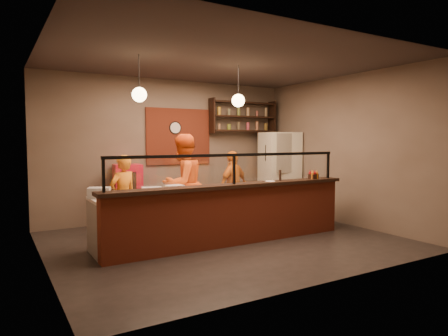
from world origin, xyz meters
TOP-DOWN VIEW (x-y plane):
  - floor at (0.00, 0.00)m, footprint 6.00×6.00m
  - ceiling at (0.00, 0.00)m, footprint 6.00×6.00m
  - wall_back at (0.00, 2.50)m, footprint 6.00×0.00m
  - wall_left at (-3.00, 0.00)m, footprint 0.00×5.00m
  - wall_right at (3.00, 0.00)m, footprint 0.00×5.00m
  - wall_front at (0.00, -2.50)m, footprint 6.00×0.00m
  - brick_patch at (0.20, 2.47)m, footprint 1.60×0.04m
  - service_counter at (0.00, -0.30)m, footprint 4.60×0.25m
  - counter_ledge at (0.00, -0.30)m, footprint 4.70×0.37m
  - worktop_cabinet at (0.00, 0.20)m, footprint 4.60×0.75m
  - worktop at (0.00, 0.20)m, footprint 4.60×0.75m
  - sneeze_guard at (0.00, -0.30)m, footprint 4.50×0.05m
  - wall_shelving at (1.90, 2.32)m, footprint 1.84×0.28m
  - wall_clock at (0.10, 2.46)m, footprint 0.30×0.04m
  - pendant_left at (-1.50, 0.20)m, footprint 0.24×0.24m
  - pendant_right at (0.40, 0.20)m, footprint 0.24×0.24m
  - cook_left at (-1.53, 1.11)m, footprint 0.66×0.55m
  - cook_mid at (-0.43, 0.88)m, footprint 1.14×1.02m
  - cook_right at (1.07, 1.46)m, footprint 1.00×0.69m
  - fridge at (2.60, 1.74)m, footprint 0.96×0.91m
  - red_cooler at (-1.13, 2.15)m, footprint 0.62×0.58m
  - pizza_dough at (0.12, 0.28)m, footprint 0.62×0.62m
  - prep_tub_a at (-2.15, 0.29)m, footprint 0.40×0.37m
  - prep_tub_b at (-0.91, 0.17)m, footprint 0.30×0.24m
  - prep_tub_c at (-1.40, -0.06)m, footprint 0.37×0.33m
  - rolling_pin at (-1.19, 0.24)m, footprint 0.33×0.22m
  - condiment_caddy at (1.82, -0.31)m, footprint 0.19×0.16m
  - pepper_mill at (1.04, -0.26)m, footprint 0.06×0.06m
  - small_plate at (0.77, -0.32)m, footprint 0.19×0.19m

SIDE VIEW (x-z plane):
  - floor at x=0.00m, z-range 0.00..0.00m
  - worktop_cabinet at x=0.00m, z-range 0.00..0.85m
  - service_counter at x=0.00m, z-range 0.00..1.00m
  - red_cooler at x=-1.13m, z-range 0.00..1.31m
  - cook_left at x=-1.53m, z-range 0.00..1.54m
  - cook_right at x=1.07m, z-range 0.00..1.58m
  - worktop at x=0.00m, z-range 0.85..0.90m
  - pizza_dough at x=0.12m, z-range 0.90..0.91m
  - rolling_pin at x=-1.19m, z-range 0.90..0.96m
  - cook_mid at x=-0.43m, z-range 0.00..1.94m
  - prep_tub_b at x=-0.91m, z-range 0.90..1.05m
  - prep_tub_c at x=-1.40m, z-range 0.90..1.06m
  - prep_tub_a at x=-2.15m, z-range 0.90..1.07m
  - fridge at x=2.60m, z-range 0.00..2.01m
  - counter_ledge at x=0.00m, z-range 1.00..1.06m
  - small_plate at x=0.77m, z-range 1.06..1.07m
  - condiment_caddy at x=1.82m, z-range 1.06..1.15m
  - pepper_mill at x=1.04m, z-range 1.06..1.26m
  - sneeze_guard at x=0.00m, z-range 1.11..1.63m
  - wall_back at x=0.00m, z-range -1.40..4.60m
  - wall_left at x=-3.00m, z-range -0.90..4.10m
  - wall_right at x=3.00m, z-range -0.90..4.10m
  - wall_front at x=0.00m, z-range -1.40..4.60m
  - brick_patch at x=0.20m, z-range 1.25..2.55m
  - wall_clock at x=0.10m, z-range 1.95..2.25m
  - wall_shelving at x=1.90m, z-range 1.98..2.83m
  - pendant_left at x=-1.50m, z-range 2.17..2.94m
  - pendant_right at x=0.40m, z-range 2.17..2.94m
  - ceiling at x=0.00m, z-range 3.20..3.20m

